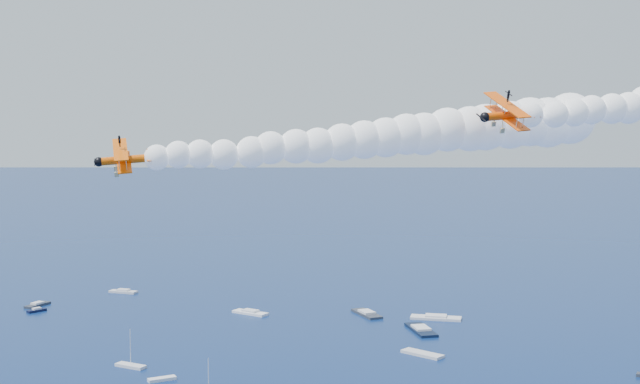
# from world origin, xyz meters

# --- Properties ---
(biplane_lead) EXTENTS (9.89, 11.01, 7.66)m
(biplane_lead) POSITION_xyz_m (19.91, 25.84, 57.59)
(biplane_lead) COLOR #FF5305
(biplane_trail) EXTENTS (8.61, 9.86, 6.67)m
(biplane_trail) POSITION_xyz_m (-21.33, 18.52, 52.82)
(biplane_trail) COLOR #F35A05
(smoke_trail_trail) EXTENTS (57.36, 38.96, 10.42)m
(smoke_trail_trail) POSITION_xyz_m (4.79, 27.73, 54.91)
(smoke_trail_trail) COLOR white
(spectator_boats) EXTENTS (228.08, 180.56, 0.70)m
(spectator_boats) POSITION_xyz_m (-4.15, 122.91, 0.35)
(spectator_boats) COLOR silver
(spectator_boats) RESTS_ON ground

